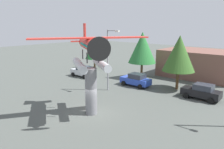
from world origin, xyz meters
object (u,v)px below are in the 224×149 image
at_px(car_mid_blue, 136,80).
at_px(tree_west, 94,49).
at_px(display_pedestal, 91,91).
at_px(car_near_silver, 83,71).
at_px(car_far_black, 201,92).
at_px(tree_east, 142,48).
at_px(streetlight_primary, 109,56).
at_px(storefront_building, 199,63).
at_px(floatplane_monument, 90,50).
at_px(tree_center_back, 179,53).

distance_m(car_mid_blue, tree_west, 14.51).
height_order(display_pedestal, car_near_silver, display_pedestal).
distance_m(car_far_black, tree_east, 11.91).
relative_size(car_mid_blue, streetlight_primary, 0.55).
bearing_deg(tree_east, car_mid_blue, -66.45).
distance_m(car_far_black, streetlight_primary, 11.59).
distance_m(car_far_black, storefront_building, 11.81).
relative_size(car_far_black, tree_east, 0.58).
bearing_deg(tree_east, display_pedestal, -74.56).
height_order(car_mid_blue, streetlight_primary, streetlight_primary).
bearing_deg(car_far_black, streetlight_primary, 22.85).
bearing_deg(car_far_black, tree_east, -20.12).
height_order(floatplane_monument, storefront_building, floatplane_monument).
xyz_separation_m(car_mid_blue, streetlight_primary, (-1.44, -3.92, 3.58)).
xyz_separation_m(floatplane_monument, tree_center_back, (2.57, 12.98, -1.37)).
bearing_deg(tree_center_back, car_far_black, -26.43).
height_order(car_mid_blue, tree_west, tree_west).
bearing_deg(storefront_building, streetlight_primary, -111.29).
bearing_deg(tree_west, car_far_black, -12.56).
height_order(car_near_silver, streetlight_primary, streetlight_primary).
bearing_deg(display_pedestal, storefront_building, 84.23).
distance_m(car_mid_blue, tree_east, 6.07).
height_order(display_pedestal, tree_east, tree_east).
xyz_separation_m(storefront_building, tree_west, (-17.72, -6.08, 1.63)).
distance_m(streetlight_primary, tree_east, 8.17).
bearing_deg(streetlight_primary, storefront_building, 68.71).
bearing_deg(car_near_silver, tree_east, -146.21).
bearing_deg(car_far_black, tree_west, -12.56).
height_order(car_far_black, storefront_building, storefront_building).
height_order(streetlight_primary, tree_center_back, streetlight_primary).
height_order(floatplane_monument, tree_center_back, floatplane_monument).
xyz_separation_m(car_far_black, tree_center_back, (-3.77, 1.87, 3.81)).
distance_m(display_pedestal, car_near_silver, 15.42).
bearing_deg(streetlight_primary, tree_west, 142.11).
bearing_deg(car_near_silver, streetlight_primary, 160.40).
bearing_deg(tree_east, storefront_building, 48.21).
xyz_separation_m(car_far_black, storefront_building, (-4.22, 10.96, 1.25)).
relative_size(storefront_building, tree_east, 1.58).
bearing_deg(streetlight_primary, car_mid_blue, 69.76).
bearing_deg(car_far_black, car_near_silver, 4.23).
xyz_separation_m(car_mid_blue, tree_east, (-1.84, 4.23, 3.94)).
xyz_separation_m(car_near_silver, car_mid_blue, (9.65, 0.99, 0.00)).
xyz_separation_m(streetlight_primary, tree_east, (-0.40, 8.15, 0.36)).
height_order(car_near_silver, tree_center_back, tree_center_back).
bearing_deg(display_pedestal, tree_east, 105.44).
bearing_deg(car_near_silver, tree_west, -60.27).
bearing_deg(display_pedestal, streetlight_primary, 118.81).
distance_m(car_mid_blue, streetlight_primary, 5.50).
height_order(display_pedestal, tree_center_back, tree_center_back).
bearing_deg(car_mid_blue, storefront_building, -111.65).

